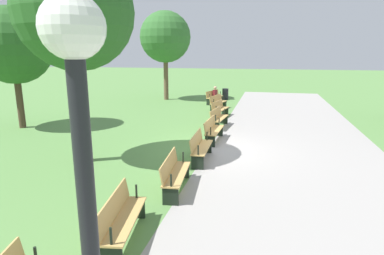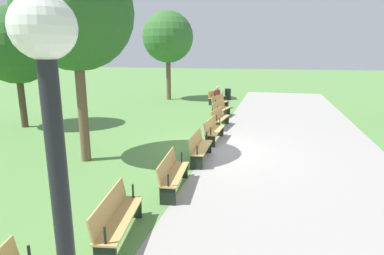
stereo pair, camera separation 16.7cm
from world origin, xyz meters
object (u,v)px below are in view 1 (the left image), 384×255
bench_6 (174,172)px  trash_bin (225,94)px  bench_7 (121,217)px  tree_1 (75,12)px  bench_0 (214,97)px  bench_1 (218,102)px  bench_4 (213,129)px  person_seated (216,94)px  bench_5 (200,146)px  bench_3 (218,117)px  tree_2 (165,37)px  lamp_post (87,210)px  tree_0 (13,46)px  bench_2 (219,109)px

bench_6 → trash_bin: bench_6 is taller
bench_7 → tree_1: size_ratio=0.29×
bench_7 → trash_bin: (-19.02, -0.59, -0.07)m
bench_0 → bench_1: same height
bench_0 → bench_6: same height
bench_4 → person_seated: (-9.62, -1.43, 0.16)m
bench_5 → bench_3: bearing=180.0°
bench_3 → bench_6: same height
bench_4 → bench_6: size_ratio=0.99×
tree_2 → trash_bin: size_ratio=7.80×
bench_0 → trash_bin: bearing=-176.9°
lamp_post → bench_3: bearing=-174.4°
tree_0 → trash_bin: tree_0 is taller
bench_0 → tree_1: (12.97, -2.03, 4.15)m
bench_6 → tree_1: bearing=-119.6°
bench_5 → lamp_post: (8.42, 1.14, 2.15)m
tree_2 → lamp_post: tree_2 is taller
tree_1 → tree_2: 14.17m
bench_3 → tree_2: bearing=-142.1°
bench_3 → bench_6: 7.32m
bench_1 → bench_6: 12.17m
bench_7 → lamp_post: lamp_post is taller
bench_2 → person_seated: bearing=-159.3°
person_seated → trash_bin: (-2.10, 0.36, -0.23)m
person_seated → lamp_post: (20.48, 2.57, 1.99)m
bench_1 → bench_7: size_ratio=1.00×
tree_1 → lamp_post: 9.12m
bench_7 → lamp_post: size_ratio=0.50×
tree_2 → tree_1: bearing=7.2°
bench_5 → tree_1: 5.58m
tree_0 → bench_1: bearing=130.5°
bench_4 → tree_1: (3.35, -3.61, 4.15)m
tree_0 → trash_bin: bearing=144.8°
bench_4 → bench_3: bearing=-174.4°
bench_3 → trash_bin: 9.32m
bench_1 → bench_7: same height
bench_5 → person_seated: 12.15m
bench_2 → bench_4: bearing=15.0°
tree_1 → bench_6: bearing=66.0°
tree_2 → trash_bin: bearing=103.0°
person_seated → lamp_post: 20.74m
bench_5 → tree_0: size_ratio=0.33×
bench_5 → bench_6: size_ratio=0.99×
bench_7 → lamp_post: 4.46m
bench_1 → bench_4: bearing=20.6°
person_seated → bench_5: bearing=23.6°
bench_2 → bench_3: same height
bench_5 → person_seated: size_ratio=1.53×
bench_6 → bench_3: bearing=174.4°
bench_7 → tree_0: size_ratio=0.34×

